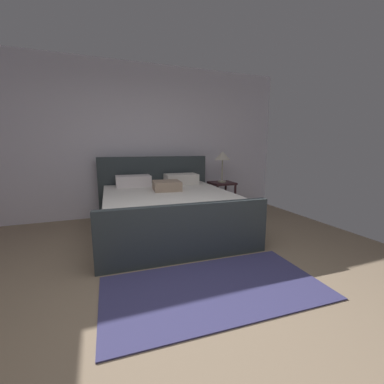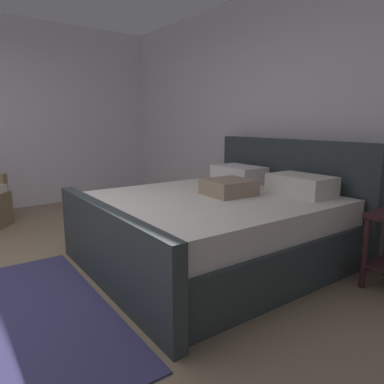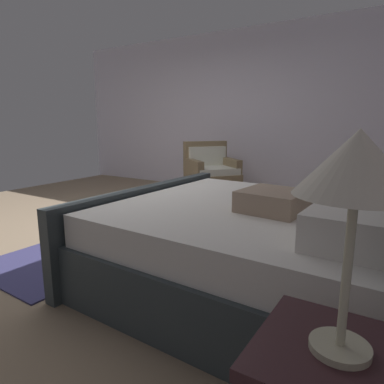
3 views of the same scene
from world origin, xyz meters
name	(u,v)px [view 3 (image 3 of 3)]	position (x,y,z in m)	size (l,w,h in m)	color
ground_plane	(103,232)	(0.00, 0.00, -0.01)	(5.96, 6.35, 0.02)	#89735B
wall_side_left	(226,113)	(-3.04, 0.00, 1.37)	(0.12, 6.47, 2.74)	white
bed	(261,246)	(0.39, 2.01, 0.34)	(2.05, 2.20, 1.10)	#323B3F
table_lamp_right	(357,171)	(1.69, 2.73, 1.09)	(0.30, 0.30, 0.59)	#B7B293
armchair	(211,177)	(-2.11, 0.22, 0.35)	(1.02, 1.02, 0.90)	#856F4F
area_rug	(97,246)	(0.39, 0.33, 0.01)	(1.99, 1.04, 0.01)	#393765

